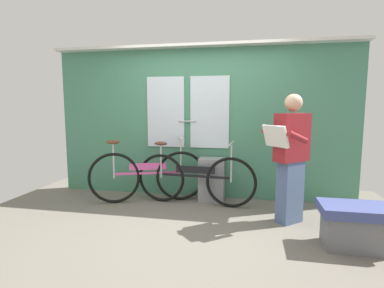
{
  "coord_description": "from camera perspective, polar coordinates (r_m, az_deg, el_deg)",
  "views": [
    {
      "loc": [
        0.79,
        -3.45,
        1.45
      ],
      "look_at": [
        -0.02,
        0.63,
        0.91
      ],
      "focal_mm": 28.35,
      "sensor_mm": 36.0,
      "label": 1
    }
  ],
  "objects": [
    {
      "name": "ground_plane",
      "position": [
        3.83,
        -1.66,
        -15.23
      ],
      "size": [
        5.68,
        4.08,
        0.04
      ],
      "primitive_type": "cube",
      "color": "#666056"
    },
    {
      "name": "bench_seat_corner",
      "position": [
        3.58,
        28.42,
        -13.32
      ],
      "size": [
        0.7,
        0.44,
        0.45
      ],
      "color": "#3D477F",
      "rests_on": "ground_plane"
    },
    {
      "name": "bicycle_near_door",
      "position": [
        4.61,
        -8.36,
        -5.88
      ],
      "size": [
        1.66,
        0.7,
        0.97
      ],
      "rotation": [
        0.0,
        0.0,
        0.34
      ],
      "color": "black",
      "rests_on": "ground_plane"
    },
    {
      "name": "trash_bin_by_wall",
      "position": [
        4.64,
        3.75,
        -6.68
      ],
      "size": [
        0.38,
        0.28,
        0.66
      ],
      "primitive_type": "cube",
      "color": "gray",
      "rests_on": "ground_plane"
    },
    {
      "name": "passenger_reading_newspaper",
      "position": [
        3.87,
        18.07,
        -2.2
      ],
      "size": [
        0.6,
        0.59,
        1.58
      ],
      "rotation": [
        0.0,
        0.0,
        3.87
      ],
      "color": "slate",
      "rests_on": "ground_plane"
    },
    {
      "name": "train_door_wall",
      "position": [
        4.75,
        1.52,
        4.63
      ],
      "size": [
        4.68,
        0.28,
        2.35
      ],
      "color": "#427F60",
      "rests_on": "ground_plane"
    },
    {
      "name": "bicycle_leaning_behind",
      "position": [
        4.45,
        0.47,
        -6.5
      ],
      "size": [
        1.78,
        0.44,
        0.94
      ],
      "rotation": [
        0.0,
        0.0,
        -0.07
      ],
      "color": "black",
      "rests_on": "ground_plane"
    }
  ]
}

